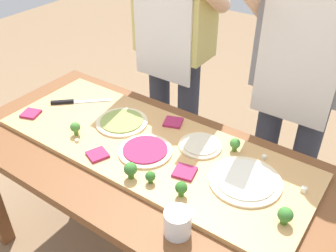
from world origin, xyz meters
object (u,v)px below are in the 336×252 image
(prep_table, at_px, (149,175))
(broccoli_floret_front_left, at_px, (131,169))
(pizza_whole_beet_magenta, at_px, (145,151))
(pizza_whole_pesto_green, at_px, (122,122))
(flour_cup, at_px, (178,224))
(broccoli_floret_back_left, at_px, (150,177))
(chefs_knife, at_px, (73,102))
(pizza_slice_center, at_px, (31,114))
(pizza_slice_far_left, at_px, (98,155))
(broccoli_floret_back_right, at_px, (285,215))
(cheese_crumble_a, at_px, (77,141))
(cheese_crumble_c, at_px, (304,190))
(pizza_slice_near_right, at_px, (173,122))
(broccoli_floret_center_right, at_px, (75,128))
(broccoli_floret_center_left, at_px, (235,144))
(cheese_crumble_b, at_px, (264,157))
(pizza_whole_white_garlic, at_px, (245,180))
(broccoli_floret_back_mid, at_px, (181,188))
(pizza_whole_cheese_artichoke, at_px, (200,145))
(cook_left, at_px, (173,36))
(pizza_slice_far_right, at_px, (185,172))
(cook_right, at_px, (302,69))

(prep_table, distance_m, broccoli_floret_front_left, 0.22)
(pizza_whole_beet_magenta, xyz_separation_m, pizza_whole_pesto_green, (-0.22, 0.11, 0.00))
(flour_cup, bearing_deg, broccoli_floret_back_left, 149.05)
(chefs_knife, bearing_deg, pizza_slice_center, -113.16)
(pizza_slice_far_left, height_order, broccoli_floret_back_right, broccoli_floret_back_right)
(broccoli_floret_front_left, height_order, cheese_crumble_a, broccoli_floret_front_left)
(cheese_crumble_c, height_order, flour_cup, flour_cup)
(pizza_slice_near_right, bearing_deg, chefs_knife, -164.98)
(pizza_slice_far_left, distance_m, broccoli_floret_back_right, 0.75)
(cheese_crumble_c, bearing_deg, pizza_whole_pesto_green, -177.10)
(pizza_whole_beet_magenta, relative_size, broccoli_floret_center_right, 3.62)
(pizza_slice_far_left, height_order, flour_cup, flour_cup)
(broccoli_floret_center_left, height_order, cheese_crumble_b, broccoli_floret_center_left)
(pizza_whole_white_garlic, distance_m, broccoli_floret_back_left, 0.35)
(pizza_slice_center, xyz_separation_m, broccoli_floret_center_left, (0.91, 0.30, 0.03))
(pizza_whole_pesto_green, relative_size, broccoli_floret_back_right, 3.63)
(broccoli_floret_center_left, bearing_deg, flour_cup, -86.06)
(broccoli_floret_back_mid, bearing_deg, pizza_whole_cheese_artichoke, 107.60)
(broccoli_floret_center_right, height_order, cheese_crumble_a, broccoli_floret_center_right)
(pizza_slice_center, xyz_separation_m, cheese_crumble_b, (1.03, 0.32, 0.00))
(pizza_slice_far_left, bearing_deg, broccoli_floret_back_left, -0.30)
(pizza_whole_pesto_green, relative_size, broccoli_floret_front_left, 3.45)
(pizza_slice_near_right, bearing_deg, pizza_slice_far_left, -108.01)
(pizza_slice_far_left, bearing_deg, pizza_slice_near_right, 71.99)
(pizza_whole_beet_magenta, xyz_separation_m, broccoli_floret_center_right, (-0.32, -0.07, 0.03))
(broccoli_floret_back_right, distance_m, cook_left, 1.12)
(chefs_knife, relative_size, pizza_slice_far_right, 2.84)
(chefs_knife, distance_m, pizza_slice_far_left, 0.45)
(broccoli_floret_center_right, relative_size, broccoli_floret_front_left, 0.90)
(broccoli_floret_front_left, bearing_deg, pizza_whole_pesto_green, 136.05)
(flour_cup, relative_size, cook_right, 0.05)
(pizza_whole_pesto_green, bearing_deg, broccoli_floret_back_right, -9.62)
(cheese_crumble_b, bearing_deg, prep_table, -149.40)
(chefs_knife, xyz_separation_m, pizza_whole_pesto_green, (0.32, 0.00, 0.00))
(pizza_whole_pesto_green, xyz_separation_m, flour_cup, (0.54, -0.36, 0.01))
(broccoli_floret_back_mid, distance_m, broccoli_floret_center_left, 0.34)
(pizza_slice_near_right, xyz_separation_m, cheese_crumble_a, (-0.26, -0.35, 0.00))
(cheese_crumble_a, bearing_deg, broccoli_floret_back_right, 5.07)
(pizza_whole_pesto_green, height_order, broccoli_floret_back_mid, broccoli_floret_back_mid)
(prep_table, relative_size, cheese_crumble_a, 136.59)
(pizza_whole_pesto_green, bearing_deg, cook_right, 40.13)
(broccoli_floret_back_left, relative_size, cheese_crumble_b, 3.10)
(pizza_whole_white_garlic, relative_size, cook_left, 0.16)
(pizza_whole_beet_magenta, distance_m, pizza_whole_white_garlic, 0.42)
(broccoli_floret_center_left, bearing_deg, pizza_slice_center, -161.40)
(pizza_slice_far_right, relative_size, broccoli_floret_back_mid, 1.32)
(broccoli_floret_back_left, height_order, cheese_crumble_a, broccoli_floret_back_left)
(broccoli_floret_center_right, distance_m, cheese_crumble_c, 0.95)
(broccoli_floret_back_left, height_order, broccoli_floret_center_left, broccoli_floret_center_left)
(pizza_whole_beet_magenta, bearing_deg, cook_left, 114.63)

